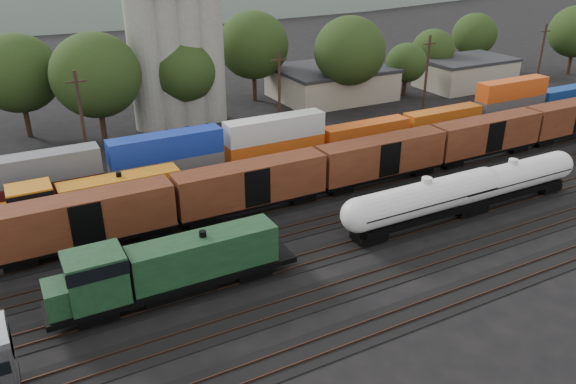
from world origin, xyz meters
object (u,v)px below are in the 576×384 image
tank_car_a (425,200)px  green_locomotive (162,268)px  orange_locomotive (87,200)px  grain_silo (175,44)px

tank_car_a → green_locomotive: bearing=-180.0°
green_locomotive → tank_car_a: size_ratio=1.04×
orange_locomotive → grain_silo: grain_silo is taller
green_locomotive → orange_locomotive: 15.23m
tank_car_a → orange_locomotive: tank_car_a is taller
green_locomotive → tank_car_a: green_locomotive is taller
green_locomotive → tank_car_a: bearing=0.0°
green_locomotive → tank_car_a: (24.56, 0.00, -0.02)m
green_locomotive → grain_silo: bearing=70.1°
green_locomotive → grain_silo: 44.42m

